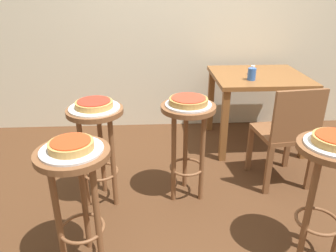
# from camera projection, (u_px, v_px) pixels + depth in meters

# --- Properties ---
(ground_plane) EXTENTS (6.00, 6.00, 0.00)m
(ground_plane) POSITION_uv_depth(u_px,v_px,m) (201.00, 209.00, 2.43)
(ground_plane) COLOR #4C2D19
(stool_foreground) EXTENTS (0.39, 0.39, 0.75)m
(stool_foreground) POSITION_uv_depth(u_px,v_px,m) (328.00, 177.00, 1.81)
(stool_foreground) COLOR brown
(stool_foreground) RESTS_ON ground_plane
(serving_plate_foreground) EXTENTS (0.32, 0.32, 0.01)m
(serving_plate_foreground) POSITION_uv_depth(u_px,v_px,m) (335.00, 144.00, 1.73)
(serving_plate_foreground) COLOR silver
(serving_plate_foreground) RESTS_ON stool_foreground
(stool_middle) EXTENTS (0.39, 0.39, 0.75)m
(stool_middle) POSITION_uv_depth(u_px,v_px,m) (76.00, 183.00, 1.75)
(stool_middle) COLOR brown
(stool_middle) RESTS_ON ground_plane
(serving_plate_middle) EXTENTS (0.33, 0.33, 0.01)m
(serving_plate_middle) POSITION_uv_depth(u_px,v_px,m) (72.00, 150.00, 1.67)
(serving_plate_middle) COLOR silver
(serving_plate_middle) RESTS_ON stool_middle
(pizza_middle) EXTENTS (0.23, 0.23, 0.05)m
(pizza_middle) POSITION_uv_depth(u_px,v_px,m) (71.00, 145.00, 1.66)
(pizza_middle) COLOR tan
(pizza_middle) RESTS_ON serving_plate_middle
(stool_leftside) EXTENTS (0.39, 0.39, 0.75)m
(stool_leftside) POSITION_uv_depth(u_px,v_px,m) (97.00, 135.00, 2.31)
(stool_leftside) COLOR brown
(stool_leftside) RESTS_ON ground_plane
(serving_plate_leftside) EXTENTS (0.35, 0.35, 0.01)m
(serving_plate_leftside) POSITION_uv_depth(u_px,v_px,m) (94.00, 108.00, 2.23)
(serving_plate_leftside) COLOR white
(serving_plate_leftside) RESTS_ON stool_leftside
(pizza_leftside) EXTENTS (0.26, 0.26, 0.05)m
(pizza_leftside) POSITION_uv_depth(u_px,v_px,m) (94.00, 104.00, 2.22)
(pizza_leftside) COLOR tan
(pizza_leftside) RESTS_ON serving_plate_leftside
(stool_rear) EXTENTS (0.39, 0.39, 0.75)m
(stool_rear) POSITION_uv_depth(u_px,v_px,m) (188.00, 131.00, 2.37)
(stool_rear) COLOR brown
(stool_rear) RESTS_ON ground_plane
(serving_plate_rear) EXTENTS (0.33, 0.33, 0.01)m
(serving_plate_rear) POSITION_uv_depth(u_px,v_px,m) (188.00, 104.00, 2.29)
(serving_plate_rear) COLOR silver
(serving_plate_rear) RESTS_ON stool_rear
(pizza_rear) EXTENTS (0.27, 0.27, 0.05)m
(pizza_rear) POSITION_uv_depth(u_px,v_px,m) (188.00, 101.00, 2.28)
(pizza_rear) COLOR #B78442
(pizza_rear) RESTS_ON serving_plate_rear
(dining_table) EXTENTS (0.88, 0.80, 0.73)m
(dining_table) POSITION_uv_depth(u_px,v_px,m) (258.00, 86.00, 3.19)
(dining_table) COLOR brown
(dining_table) RESTS_ON ground_plane
(cup_near_edge) EXTENTS (0.07, 0.07, 0.11)m
(cup_near_edge) POSITION_uv_depth(u_px,v_px,m) (252.00, 74.00, 2.95)
(cup_near_edge) COLOR #3360B2
(cup_near_edge) RESTS_ON dining_table
(condiment_shaker) EXTENTS (0.04, 0.04, 0.09)m
(condiment_shaker) POSITION_uv_depth(u_px,v_px,m) (253.00, 70.00, 3.14)
(condiment_shaker) COLOR white
(condiment_shaker) RESTS_ON dining_table
(wooden_chair) EXTENTS (0.45, 0.45, 0.85)m
(wooden_chair) POSITION_uv_depth(u_px,v_px,m) (287.00, 132.00, 2.56)
(wooden_chair) COLOR brown
(wooden_chair) RESTS_ON ground_plane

